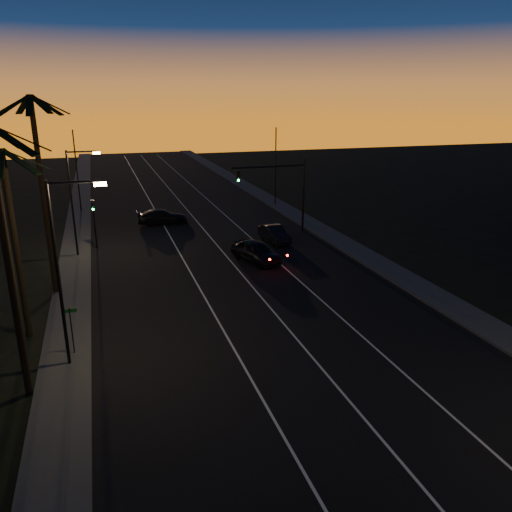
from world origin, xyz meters
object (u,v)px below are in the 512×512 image
object	(u,v)px
signal_mast	(280,183)
lead_car	(256,251)
cross_car	(162,217)
right_car	(274,234)

from	to	relation	value
signal_mast	lead_car	world-z (taller)	signal_mast
signal_mast	cross_car	bearing A→B (deg)	146.01
lead_car	right_car	xyz separation A→B (m)	(3.31, 4.85, -0.12)
right_car	cross_car	distance (m)	12.90
signal_mast	lead_car	xyz separation A→B (m)	(-4.78, -7.57, -3.94)
cross_car	right_car	bearing A→B (deg)	-47.80
signal_mast	cross_car	distance (m)	12.88
signal_mast	right_car	bearing A→B (deg)	-118.51
right_car	signal_mast	bearing A→B (deg)	61.49
signal_mast	right_car	size ratio (longest dim) A/B	1.61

